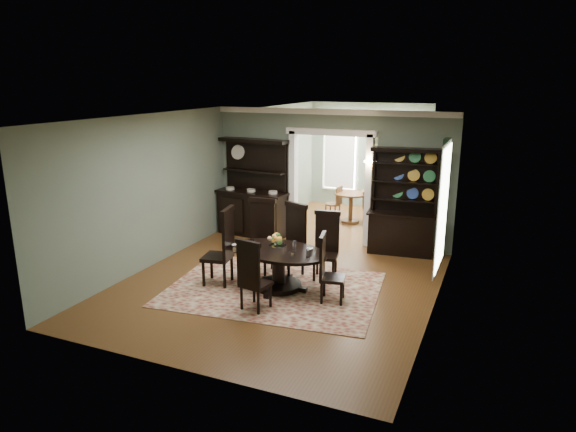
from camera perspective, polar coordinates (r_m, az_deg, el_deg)
name	(u,v)px	position (r m, az deg, el deg)	size (l,w,h in m)	color
room	(277,201)	(8.93, -1.28, 1.68)	(5.51, 6.01, 3.01)	brown
parlor	(360,160)	(14.04, 8.02, 6.16)	(3.51, 3.50, 3.01)	brown
doorway_trim	(330,172)	(11.63, 4.74, 4.95)	(2.08, 0.25, 2.57)	white
right_window	(443,203)	(9.08, 16.81, 1.40)	(0.15, 1.47, 2.12)	white
wall_sconce	(371,163)	(11.18, 9.16, 5.82)	(0.27, 0.21, 0.21)	#B47E30
rug	(274,289)	(9.26, -1.61, -8.09)	(3.67, 2.70, 0.01)	maroon
dining_table	(279,262)	(9.11, -1.06, -5.09)	(1.99, 1.94, 0.73)	black
centerpiece	(278,244)	(9.11, -1.17, -3.14)	(1.55, 1.00, 0.26)	white
chair_far_left	(261,233)	(9.93, -3.02, -1.92)	(0.56, 0.54, 1.42)	black
chair_far_mid	(293,237)	(9.72, 0.53, -2.40)	(0.65, 0.63, 1.38)	black
chair_far_right	(326,243)	(9.61, 4.28, -3.03)	(0.54, 0.52, 1.27)	black
chair_end_left	(223,245)	(9.29, -7.20, -3.18)	(0.59, 0.61, 1.44)	black
chair_end_right	(327,266)	(8.59, 4.36, -5.61)	(0.49, 0.50, 1.17)	black
chair_near	(252,274)	(8.21, -4.05, -6.45)	(0.52, 0.50, 1.21)	black
sideboard	(253,202)	(12.24, -3.90, 1.57)	(1.79, 0.78, 2.29)	black
welsh_dresser	(402,216)	(11.16, 12.59, 0.00)	(1.49, 0.68, 2.26)	black
parlor_table	(351,203)	(13.41, 6.99, 1.42)	(0.85, 0.85, 0.79)	brown
parlor_chair_left	(335,202)	(13.53, 5.27, 1.52)	(0.41, 0.40, 0.93)	brown
parlor_chair_right	(367,206)	(13.36, 8.77, 1.11)	(0.41, 0.40, 0.88)	brown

